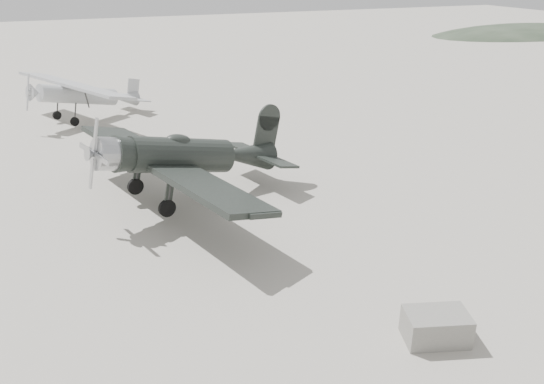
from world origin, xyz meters
The scene contains 5 objects.
ground centered at (0.00, 0.00, 0.00)m, with size 160.00×160.00×0.00m, color #A4A092.
hill_northeast centered at (50.00, 40.00, 0.00)m, with size 32.00×16.00×5.20m, color #293526.
lowwing_monoplane centered at (-1.59, 5.05, 1.89)m, with size 8.02×11.01×3.56m.
highwing_monoplane centered at (-4.59, 18.31, 1.72)m, with size 7.39×9.32×2.76m.
equipment_block centered at (2.01, -5.01, 0.38)m, with size 1.51×0.95×0.76m, color gray.
Camera 1 is at (-5.53, -13.28, 8.51)m, focal length 35.00 mm.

